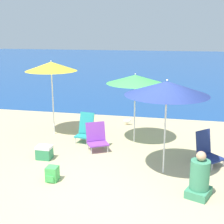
{
  "coord_description": "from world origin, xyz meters",
  "views": [
    {
      "loc": [
        0.9,
        -5.87,
        3.1
      ],
      "look_at": [
        -0.8,
        1.99,
        1.0
      ],
      "focal_mm": 50.0,
      "sensor_mm": 36.0,
      "label": 1
    }
  ],
  "objects_px": {
    "beach_chair_navy": "(207,150)",
    "beach_chair_purple": "(97,137)",
    "backpack_green": "(52,174)",
    "beach_umbrella_green": "(135,79)",
    "beach_umbrella_navy": "(167,88)",
    "beach_umbrella_yellow": "(51,67)",
    "seagull": "(127,121)",
    "cooler_box": "(44,152)",
    "person_seated_near": "(199,179)",
    "beach_chair_teal": "(85,128)"
  },
  "relations": [
    {
      "from": "beach_chair_navy",
      "to": "beach_chair_purple",
      "type": "relative_size",
      "value": 1.09
    },
    {
      "from": "backpack_green",
      "to": "beach_umbrella_green",
      "type": "bearing_deg",
      "value": 63.9
    },
    {
      "from": "beach_umbrella_navy",
      "to": "beach_chair_navy",
      "type": "bearing_deg",
      "value": 37.18
    },
    {
      "from": "beach_umbrella_yellow",
      "to": "seagull",
      "type": "distance_m",
      "value": 3.17
    },
    {
      "from": "beach_chair_navy",
      "to": "seagull",
      "type": "bearing_deg",
      "value": 86.44
    },
    {
      "from": "beach_chair_navy",
      "to": "cooler_box",
      "type": "xyz_separation_m",
      "value": [
        -3.92,
        -0.57,
        -0.18
      ]
    },
    {
      "from": "beach_chair_purple",
      "to": "beach_umbrella_navy",
      "type": "bearing_deg",
      "value": -59.8
    },
    {
      "from": "beach_umbrella_navy",
      "to": "seagull",
      "type": "relative_size",
      "value": 7.88
    },
    {
      "from": "person_seated_near",
      "to": "backpack_green",
      "type": "height_order",
      "value": "person_seated_near"
    },
    {
      "from": "beach_chair_navy",
      "to": "backpack_green",
      "type": "distance_m",
      "value": 3.66
    },
    {
      "from": "backpack_green",
      "to": "cooler_box",
      "type": "xyz_separation_m",
      "value": [
        -0.66,
        1.06,
        0.01
      ]
    },
    {
      "from": "beach_umbrella_green",
      "to": "seagull",
      "type": "height_order",
      "value": "beach_umbrella_green"
    },
    {
      "from": "beach_chair_teal",
      "to": "person_seated_near",
      "type": "bearing_deg",
      "value": -31.36
    },
    {
      "from": "beach_chair_purple",
      "to": "person_seated_near",
      "type": "height_order",
      "value": "person_seated_near"
    },
    {
      "from": "beach_chair_teal",
      "to": "seagull",
      "type": "xyz_separation_m",
      "value": [
        0.92,
        1.84,
        -0.25
      ]
    },
    {
      "from": "beach_chair_navy",
      "to": "beach_umbrella_yellow",
      "type": "bearing_deg",
      "value": 118.96
    },
    {
      "from": "beach_umbrella_green",
      "to": "person_seated_near",
      "type": "xyz_separation_m",
      "value": [
        1.65,
        -2.77,
        -1.44
      ]
    },
    {
      "from": "beach_umbrella_yellow",
      "to": "beach_umbrella_green",
      "type": "xyz_separation_m",
      "value": [
        2.52,
        -0.18,
        -0.27
      ]
    },
    {
      "from": "beach_umbrella_yellow",
      "to": "beach_chair_purple",
      "type": "relative_size",
      "value": 3.08
    },
    {
      "from": "beach_umbrella_navy",
      "to": "beach_chair_teal",
      "type": "xyz_separation_m",
      "value": [
        -2.32,
        1.64,
        -1.55
      ]
    },
    {
      "from": "beach_umbrella_yellow",
      "to": "cooler_box",
      "type": "xyz_separation_m",
      "value": [
        0.51,
        -1.88,
        -1.91
      ]
    },
    {
      "from": "beach_umbrella_green",
      "to": "cooler_box",
      "type": "xyz_separation_m",
      "value": [
        -2.01,
        -1.7,
        -1.64
      ]
    },
    {
      "from": "cooler_box",
      "to": "person_seated_near",
      "type": "bearing_deg",
      "value": -16.33
    },
    {
      "from": "seagull",
      "to": "beach_chair_navy",
      "type": "bearing_deg",
      "value": -49.06
    },
    {
      "from": "beach_umbrella_yellow",
      "to": "seagull",
      "type": "xyz_separation_m",
      "value": [
        2.05,
        1.42,
        -1.94
      ]
    },
    {
      "from": "beach_umbrella_navy",
      "to": "person_seated_near",
      "type": "height_order",
      "value": "beach_umbrella_navy"
    },
    {
      "from": "beach_chair_navy",
      "to": "beach_chair_purple",
      "type": "height_order",
      "value": "beach_chair_navy"
    },
    {
      "from": "beach_umbrella_green",
      "to": "beach_chair_navy",
      "type": "xyz_separation_m",
      "value": [
        1.91,
        -1.13,
        -1.46
      ]
    },
    {
      "from": "beach_chair_purple",
      "to": "person_seated_near",
      "type": "xyz_separation_m",
      "value": [
        2.55,
        -1.95,
        0.02
      ]
    },
    {
      "from": "beach_umbrella_green",
      "to": "person_seated_near",
      "type": "bearing_deg",
      "value": -59.19
    },
    {
      "from": "beach_umbrella_green",
      "to": "cooler_box",
      "type": "distance_m",
      "value": 3.1
    },
    {
      "from": "beach_umbrella_green",
      "to": "beach_umbrella_yellow",
      "type": "bearing_deg",
      "value": 175.86
    },
    {
      "from": "beach_umbrella_yellow",
      "to": "backpack_green",
      "type": "xyz_separation_m",
      "value": [
        1.17,
        -2.95,
        -1.93
      ]
    },
    {
      "from": "beach_umbrella_green",
      "to": "beach_umbrella_navy",
      "type": "xyz_separation_m",
      "value": [
        0.93,
        -1.88,
        0.12
      ]
    },
    {
      "from": "beach_chair_teal",
      "to": "beach_chair_purple",
      "type": "xyz_separation_m",
      "value": [
        0.49,
        -0.58,
        -0.03
      ]
    },
    {
      "from": "beach_umbrella_navy",
      "to": "person_seated_near",
      "type": "bearing_deg",
      "value": -51.17
    },
    {
      "from": "beach_chair_navy",
      "to": "seagull",
      "type": "relative_size",
      "value": 2.97
    },
    {
      "from": "backpack_green",
      "to": "seagull",
      "type": "height_order",
      "value": "backpack_green"
    },
    {
      "from": "beach_umbrella_yellow",
      "to": "beach_chair_navy",
      "type": "xyz_separation_m",
      "value": [
        4.43,
        -1.32,
        -1.73
      ]
    },
    {
      "from": "beach_chair_navy",
      "to": "backpack_green",
      "type": "relative_size",
      "value": 2.51
    },
    {
      "from": "backpack_green",
      "to": "seagull",
      "type": "relative_size",
      "value": 1.18
    },
    {
      "from": "beach_umbrella_yellow",
      "to": "beach_chair_purple",
      "type": "xyz_separation_m",
      "value": [
        1.63,
        -1.0,
        -1.73
      ]
    },
    {
      "from": "beach_umbrella_yellow",
      "to": "person_seated_near",
      "type": "height_order",
      "value": "beach_umbrella_yellow"
    },
    {
      "from": "beach_chair_teal",
      "to": "cooler_box",
      "type": "xyz_separation_m",
      "value": [
        -0.62,
        -1.46,
        -0.21
      ]
    },
    {
      "from": "beach_chair_teal",
      "to": "seagull",
      "type": "distance_m",
      "value": 2.07
    },
    {
      "from": "beach_chair_purple",
      "to": "backpack_green",
      "type": "distance_m",
      "value": 2.01
    },
    {
      "from": "beach_umbrella_yellow",
      "to": "backpack_green",
      "type": "relative_size",
      "value": 7.12
    },
    {
      "from": "beach_umbrella_navy",
      "to": "beach_chair_purple",
      "type": "bearing_deg",
      "value": 149.96
    },
    {
      "from": "beach_umbrella_green",
      "to": "beach_chair_teal",
      "type": "xyz_separation_m",
      "value": [
        -1.39,
        -0.24,
        -1.43
      ]
    },
    {
      "from": "beach_umbrella_green",
      "to": "beach_umbrella_navy",
      "type": "relative_size",
      "value": 0.93
    }
  ]
}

